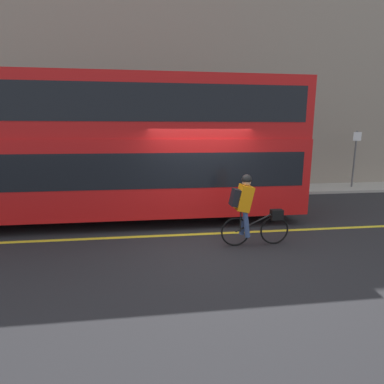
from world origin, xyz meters
name	(u,v)px	position (x,y,z in m)	size (l,w,h in m)	color
ground_plane	(204,238)	(0.00, 0.00, 0.00)	(80.00, 80.00, 0.00)	#232326
road_center_line	(203,234)	(0.00, 0.24, 0.00)	(50.00, 0.14, 0.01)	yellow
sidewalk_curb	(183,192)	(0.00, 5.29, 0.05)	(60.00, 1.85, 0.10)	#A8A399
building_facade	(179,73)	(0.00, 6.36, 4.79)	(60.00, 0.30, 9.57)	gray
bus	(100,144)	(-2.54, 1.77, 2.10)	(10.72, 2.48, 3.78)	black
cyclist_on_bike	(249,208)	(0.84, -0.60, 0.85)	(1.51, 0.32, 1.56)	black
street_sign_post	(355,156)	(7.34, 5.19, 1.44)	(0.36, 0.09, 2.37)	#59595B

